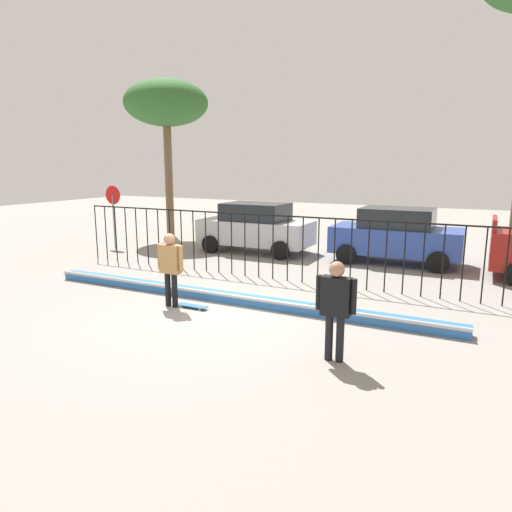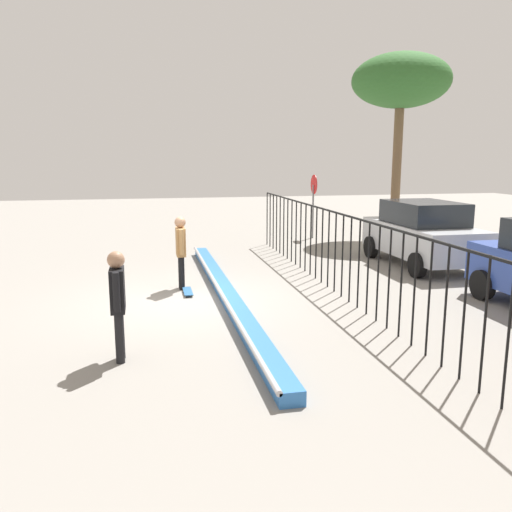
% 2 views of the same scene
% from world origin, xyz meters
% --- Properties ---
extents(ground_plane, '(60.00, 60.00, 0.00)m').
position_xyz_m(ground_plane, '(0.00, 0.00, 0.00)').
color(ground_plane, gray).
extents(bowl_coping_ledge, '(11.00, 0.41, 0.27)m').
position_xyz_m(bowl_coping_ledge, '(0.00, 0.93, 0.12)').
color(bowl_coping_ledge, '#2D6BB7').
rests_on(bowl_coping_ledge, ground).
extents(perimeter_fence, '(14.04, 0.04, 1.92)m').
position_xyz_m(perimeter_fence, '(0.00, 3.56, 1.17)').
color(perimeter_fence, black).
rests_on(perimeter_fence, ground).
extents(skateboarder, '(0.72, 0.27, 1.77)m').
position_xyz_m(skateboarder, '(-1.04, 0.00, 1.06)').
color(skateboarder, black).
rests_on(skateboarder, ground).
extents(skateboard, '(0.80, 0.20, 0.07)m').
position_xyz_m(skateboard, '(-0.53, 0.10, 0.06)').
color(skateboard, '#26598C').
rests_on(skateboard, ground).
extents(camera_operator, '(0.71, 0.27, 1.77)m').
position_xyz_m(camera_operator, '(3.37, -1.28, 1.06)').
color(camera_operator, black).
rests_on(camera_operator, ground).
extents(parked_car_silver, '(4.30, 2.12, 1.90)m').
position_xyz_m(parked_car_silver, '(-2.38, 7.19, 0.97)').
color(parked_car_silver, '#B7BABF').
rests_on(parked_car_silver, ground).
extents(stop_sign, '(0.76, 0.07, 2.50)m').
position_xyz_m(stop_sign, '(-8.16, 5.71, 1.62)').
color(stop_sign, slate).
rests_on(stop_sign, ground).
extents(palm_tree_short, '(3.78, 3.78, 7.11)m').
position_xyz_m(palm_tree_short, '(-7.82, 9.03, 6.00)').
color(palm_tree_short, brown).
rests_on(palm_tree_short, ground).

